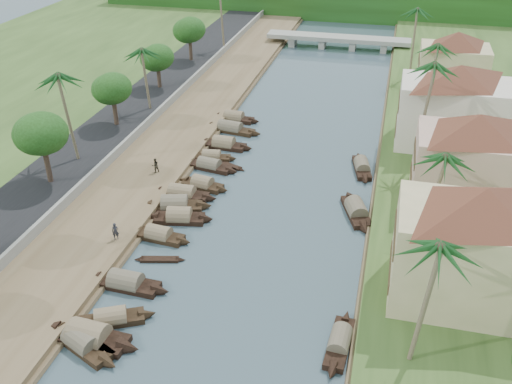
% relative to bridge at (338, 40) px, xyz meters
% --- Properties ---
extents(ground, '(220.00, 220.00, 0.00)m').
position_rel_bridge_xyz_m(ground, '(-0.00, -72.00, -1.72)').
color(ground, '#3C505A').
rests_on(ground, ground).
extents(left_bank, '(10.00, 180.00, 0.80)m').
position_rel_bridge_xyz_m(left_bank, '(-16.00, -52.00, -1.32)').
color(left_bank, brown).
rests_on(left_bank, ground).
extents(right_bank, '(16.00, 180.00, 1.20)m').
position_rel_bridge_xyz_m(right_bank, '(19.00, -52.00, -1.12)').
color(right_bank, '#2F491D').
rests_on(right_bank, ground).
extents(road, '(8.00, 180.00, 1.40)m').
position_rel_bridge_xyz_m(road, '(-24.50, -52.00, -1.02)').
color(road, black).
rests_on(road, ground).
extents(retaining_wall, '(0.40, 180.00, 1.10)m').
position_rel_bridge_xyz_m(retaining_wall, '(-20.20, -52.00, -0.37)').
color(retaining_wall, gray).
rests_on(retaining_wall, left_bank).
extents(bridge, '(28.00, 4.00, 2.40)m').
position_rel_bridge_xyz_m(bridge, '(0.00, 0.00, 0.00)').
color(bridge, gray).
rests_on(bridge, ground).
extents(building_near, '(14.85, 14.85, 10.20)m').
position_rel_bridge_xyz_m(building_near, '(18.99, -74.00, 4.66)').
color(building_near, beige).
rests_on(building_near, right_bank).
extents(building_mid, '(14.11, 14.11, 9.70)m').
position_rel_bridge_xyz_m(building_mid, '(19.99, -58.00, 4.41)').
color(building_mid, tan).
rests_on(building_mid, right_bank).
extents(building_far, '(15.59, 15.59, 10.20)m').
position_rel_bridge_xyz_m(building_far, '(18.99, -44.00, 4.66)').
color(building_far, silver).
rests_on(building_far, right_bank).
extents(building_distant, '(12.62, 12.62, 9.20)m').
position_rel_bridge_xyz_m(building_distant, '(19.99, -24.00, 4.16)').
color(building_distant, beige).
rests_on(building_distant, right_bank).
extents(sampan_0, '(8.02, 4.81, 2.14)m').
position_rel_bridge_xyz_m(sampan_0, '(-9.12, -85.38, -1.31)').
color(sampan_0, black).
rests_on(sampan_0, ground).
extents(sampan_1, '(8.89, 2.63, 2.56)m').
position_rel_bridge_xyz_m(sampan_1, '(-8.91, -84.72, -1.30)').
color(sampan_1, black).
rests_on(sampan_1, ground).
extents(sampan_2, '(7.18, 4.59, 1.96)m').
position_rel_bridge_xyz_m(sampan_2, '(-8.16, -82.49, -1.31)').
color(sampan_2, black).
rests_on(sampan_2, ground).
extents(sampan_3, '(8.40, 2.18, 2.24)m').
position_rel_bridge_xyz_m(sampan_3, '(-8.93, -78.07, -1.31)').
color(sampan_3, black).
rests_on(sampan_3, ground).
extents(sampan_4, '(7.10, 2.20, 2.02)m').
position_rel_bridge_xyz_m(sampan_4, '(-8.96, -70.59, -1.31)').
color(sampan_4, black).
rests_on(sampan_4, ground).
extents(sampan_5, '(7.38, 3.07, 2.29)m').
position_rel_bridge_xyz_m(sampan_5, '(-8.17, -67.06, -1.30)').
color(sampan_5, black).
rests_on(sampan_5, ground).
extents(sampan_6, '(8.34, 3.89, 2.40)m').
position_rel_bridge_xyz_m(sampan_6, '(-9.48, -64.96, -1.30)').
color(sampan_6, black).
rests_on(sampan_6, ground).
extents(sampan_7, '(8.22, 1.94, 2.19)m').
position_rel_bridge_xyz_m(sampan_7, '(-9.59, -62.46, -1.31)').
color(sampan_7, black).
rests_on(sampan_7, ground).
extents(sampan_8, '(6.75, 2.76, 2.07)m').
position_rel_bridge_xyz_m(sampan_8, '(-8.08, -59.90, -1.31)').
color(sampan_8, black).
rests_on(sampan_8, ground).
extents(sampan_9, '(7.91, 2.77, 2.00)m').
position_rel_bridge_xyz_m(sampan_9, '(-8.76, -55.36, -1.31)').
color(sampan_9, black).
rests_on(sampan_9, ground).
extents(sampan_10, '(6.58, 2.20, 1.84)m').
position_rel_bridge_xyz_m(sampan_10, '(-9.23, -53.01, -1.32)').
color(sampan_10, black).
rests_on(sampan_10, ground).
extents(sampan_11, '(7.99, 2.25, 2.27)m').
position_rel_bridge_xyz_m(sampan_11, '(-8.77, -49.22, -1.31)').
color(sampan_11, black).
rests_on(sampan_11, ground).
extents(sampan_12, '(9.51, 3.05, 2.22)m').
position_rel_bridge_xyz_m(sampan_12, '(-9.37, -44.16, -1.31)').
color(sampan_12, black).
rests_on(sampan_12, ground).
extents(sampan_13, '(7.90, 2.23, 2.15)m').
position_rel_bridge_xyz_m(sampan_13, '(-9.91, -40.41, -1.31)').
color(sampan_13, black).
rests_on(sampan_13, ground).
extents(sampan_14, '(1.91, 7.68, 1.89)m').
position_rel_bridge_xyz_m(sampan_14, '(9.80, -80.68, -1.32)').
color(sampan_14, black).
rests_on(sampan_14, ground).
extents(sampan_15, '(4.47, 8.50, 2.25)m').
position_rel_bridge_xyz_m(sampan_15, '(9.30, -61.43, -1.31)').
color(sampan_15, black).
rests_on(sampan_15, ground).
extents(sampan_16, '(3.15, 8.13, 1.98)m').
position_rel_bridge_xyz_m(sampan_16, '(9.03, -51.27, -1.31)').
color(sampan_16, black).
rests_on(sampan_16, ground).
extents(canoe_1, '(4.88, 1.88, 0.78)m').
position_rel_bridge_xyz_m(canoe_1, '(-7.56, -73.87, -1.62)').
color(canoe_1, black).
rests_on(canoe_1, ground).
extents(canoe_2, '(5.04, 2.62, 0.75)m').
position_rel_bridge_xyz_m(canoe_2, '(-6.77, -54.09, -1.62)').
color(canoe_2, black).
rests_on(canoe_2, ground).
extents(palm_0, '(3.20, 3.20, 11.52)m').
position_rel_bridge_xyz_m(palm_0, '(15.00, -81.88, 9.21)').
color(palm_0, '#776A4F').
rests_on(palm_0, ground).
extents(palm_1, '(3.20, 3.20, 9.95)m').
position_rel_bridge_xyz_m(palm_1, '(16.00, -65.45, 7.70)').
color(palm_1, '#776A4F').
rests_on(palm_1, ground).
extents(palm_2, '(3.20, 3.20, 13.66)m').
position_rel_bridge_xyz_m(palm_2, '(15.00, -50.85, 11.27)').
color(palm_2, '#776A4F').
rests_on(palm_2, ground).
extents(palm_3, '(3.20, 3.20, 11.06)m').
position_rel_bridge_xyz_m(palm_3, '(16.00, -33.49, 8.78)').
color(palm_3, '#776A4F').
rests_on(palm_3, ground).
extents(palm_5, '(3.20, 3.20, 11.76)m').
position_rel_bridge_xyz_m(palm_5, '(-24.00, -59.10, 9.65)').
color(palm_5, '#776A4F').
rests_on(palm_5, ground).
extents(palm_6, '(3.20, 3.20, 9.98)m').
position_rel_bridge_xyz_m(palm_6, '(-22.00, -42.04, 7.92)').
color(palm_6, '#776A4F').
rests_on(palm_6, ground).
extents(palm_7, '(3.20, 3.20, 12.43)m').
position_rel_bridge_xyz_m(palm_7, '(14.00, -18.09, 10.08)').
color(palm_7, '#776A4F').
rests_on(palm_7, ground).
extents(tree_2, '(5.45, 5.45, 7.96)m').
position_rel_bridge_xyz_m(tree_2, '(-24.00, -64.85, 5.31)').
color(tree_2, '#4D382C').
rests_on(tree_2, ground).
extents(tree_3, '(4.84, 4.84, 6.98)m').
position_rel_bridge_xyz_m(tree_3, '(-24.00, -48.50, 4.59)').
color(tree_3, '#4D382C').
rests_on(tree_3, ground).
extents(tree_4, '(4.77, 4.77, 6.62)m').
position_rel_bridge_xyz_m(tree_4, '(-24.00, -33.32, 4.26)').
color(tree_4, '#4D382C').
rests_on(tree_4, ground).
extents(tree_5, '(5.14, 5.14, 7.39)m').
position_rel_bridge_xyz_m(tree_5, '(-24.00, -18.64, 4.88)').
color(tree_5, '#4D382C').
rests_on(tree_5, ground).
extents(tree_6, '(4.63, 4.63, 7.21)m').
position_rel_bridge_xyz_m(tree_6, '(24.00, -41.91, 4.69)').
color(tree_6, '#4D382C').
rests_on(tree_6, ground).
extents(person_near, '(0.75, 0.64, 1.75)m').
position_rel_bridge_xyz_m(person_near, '(-12.40, -72.65, -0.05)').
color(person_near, '#292931').
rests_on(person_near, left_bank).
extents(person_far, '(1.06, 1.05, 1.72)m').
position_rel_bridge_xyz_m(person_far, '(-14.04, -59.02, -0.06)').
color(person_far, '#342F24').
rests_on(person_far, left_bank).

